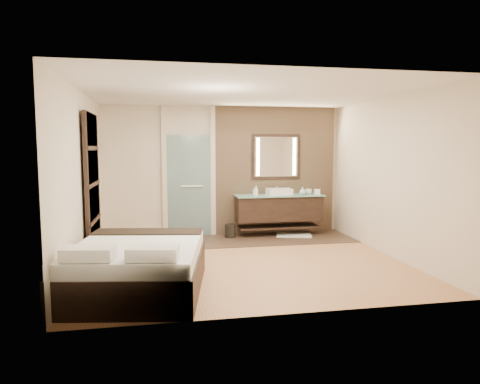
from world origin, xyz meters
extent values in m
plane|color=#A76B46|center=(0.00, 0.00, 0.00)|extent=(5.00, 5.00, 0.00)
cube|color=#352A1D|center=(0.60, 1.60, 0.01)|extent=(3.80, 1.30, 0.01)
cube|color=#A47F5D|center=(1.10, 2.21, 1.35)|extent=(2.60, 0.08, 2.70)
cube|color=black|center=(1.10, 1.92, 0.57)|extent=(1.80, 0.50, 0.50)
cube|color=black|center=(1.10, 1.92, 0.18)|extent=(1.71, 0.45, 0.04)
cube|color=#99EADA|center=(1.10, 1.90, 0.85)|extent=(1.85, 0.55, 0.03)
cube|color=white|center=(1.10, 1.90, 0.93)|extent=(0.50, 0.38, 0.13)
cylinder|color=silver|center=(1.10, 2.09, 0.95)|extent=(0.03, 0.03, 0.18)
cylinder|color=silver|center=(1.10, 2.05, 1.03)|extent=(0.02, 0.10, 0.02)
cube|color=black|center=(1.10, 2.16, 1.65)|extent=(1.06, 0.03, 0.96)
cube|color=white|center=(1.10, 2.15, 1.65)|extent=(0.94, 0.01, 0.84)
cube|color=#FFF1BF|center=(0.70, 2.14, 1.65)|extent=(0.07, 0.01, 0.80)
cube|color=#FFF1BF|center=(1.50, 2.14, 1.65)|extent=(0.07, 0.01, 0.80)
cube|color=#9DC7C6|center=(-0.75, 2.20, 1.05)|extent=(0.90, 0.05, 2.10)
cylinder|color=silver|center=(-0.70, 2.15, 1.05)|extent=(0.45, 0.03, 0.03)
cube|color=beige|center=(-1.25, 2.21, 1.35)|extent=(0.10, 0.08, 2.70)
cube|color=beige|center=(-0.25, 2.21, 1.35)|extent=(0.10, 0.08, 2.70)
cube|color=black|center=(-2.43, 0.60, 1.20)|extent=(0.06, 1.20, 2.40)
cube|color=#F2E9CC|center=(-2.41, 0.60, 0.37)|extent=(0.02, 1.06, 0.52)
cube|color=#F2E9CC|center=(-2.41, 0.60, 0.96)|extent=(0.02, 1.06, 0.52)
cube|color=#F2E9CC|center=(-2.41, 0.60, 1.54)|extent=(0.02, 1.06, 0.52)
cube|color=#F2E9CC|center=(-2.41, 0.60, 2.13)|extent=(0.02, 1.06, 0.52)
cube|color=black|center=(-1.65, -1.15, 0.22)|extent=(1.91, 2.24, 0.44)
cube|color=white|center=(-1.65, -1.15, 0.53)|extent=(1.85, 2.18, 0.18)
cube|color=black|center=(-1.53, -0.41, 0.62)|extent=(1.61, 0.70, 0.04)
cube|color=white|center=(-2.13, -1.88, 0.70)|extent=(0.59, 0.39, 0.14)
cube|color=white|center=(-1.44, -2.00, 0.70)|extent=(0.59, 0.39, 0.14)
cube|color=silver|center=(1.40, 1.78, 0.02)|extent=(0.83, 0.68, 0.02)
cylinder|color=black|center=(0.05, 1.85, 0.14)|extent=(0.24, 0.24, 0.28)
cube|color=white|center=(1.92, 1.85, 0.92)|extent=(0.15, 0.15, 0.10)
imported|color=white|center=(0.58, 1.79, 0.97)|extent=(0.09, 0.09, 0.21)
imported|color=#B2B2B2|center=(0.59, 1.95, 0.94)|extent=(0.09, 0.09, 0.16)
imported|color=#A1CAC2|center=(1.57, 1.79, 0.95)|extent=(0.15, 0.15, 0.16)
imported|color=silver|center=(1.75, 1.91, 0.92)|extent=(0.17, 0.17, 0.11)
camera|label=1|loc=(-1.35, -6.67, 1.85)|focal=32.00mm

